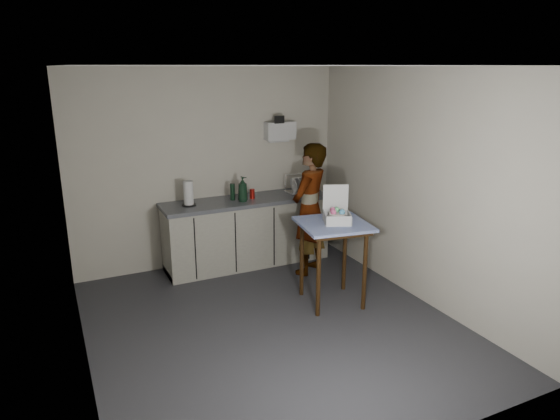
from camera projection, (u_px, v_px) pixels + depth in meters
name	position (u px, v px, depth m)	size (l,w,h in m)	color
ground	(273.00, 325.00, 5.20)	(4.00, 4.00, 0.00)	#2D2D33
wall_back	(209.00, 168.00, 6.56)	(3.60, 0.02, 2.60)	beige
wall_right	(417.00, 187.00, 5.57)	(0.02, 4.00, 2.60)	beige
wall_left	(74.00, 230.00, 4.10)	(0.02, 4.00, 2.60)	beige
ceiling	(271.00, 66.00, 4.48)	(3.60, 4.00, 0.01)	silver
kitchen_counter	(247.00, 233.00, 6.72)	(2.24, 0.62, 0.91)	black
wall_shelf	(280.00, 131.00, 6.79)	(0.42, 0.18, 0.37)	white
side_table	(333.00, 233.00, 5.49)	(0.83, 0.83, 0.95)	#351D0C
standing_man	(310.00, 209.00, 6.33)	(0.62, 0.41, 1.69)	#B2A593
soap_bottle	(243.00, 189.00, 6.42)	(0.13, 0.13, 0.33)	black
soda_can	(252.00, 194.00, 6.59)	(0.07, 0.07, 0.13)	red
dark_bottle	(233.00, 192.00, 6.50)	(0.06, 0.06, 0.22)	black
paper_towel	(188.00, 194.00, 6.23)	(0.18, 0.18, 0.32)	black
dish_rack	(299.00, 189.00, 6.90)	(0.36, 0.27, 0.25)	white
bakery_box	(337.00, 215.00, 5.45)	(0.37, 0.38, 0.40)	white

